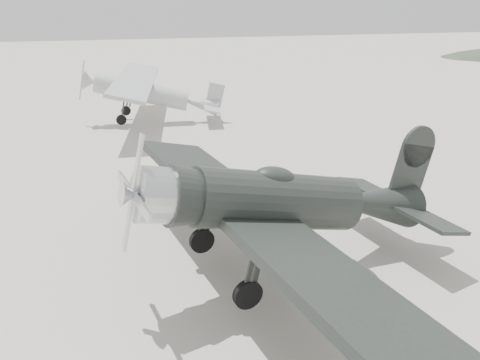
% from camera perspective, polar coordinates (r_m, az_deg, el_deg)
% --- Properties ---
extents(ground, '(160.00, 160.00, 0.00)m').
position_cam_1_polar(ground, '(15.63, 3.11, -7.17)').
color(ground, '#A9A696').
rests_on(ground, ground).
extents(lowwing_monoplane, '(9.59, 13.30, 4.27)m').
position_cam_1_polar(lowwing_monoplane, '(12.81, 6.10, -2.72)').
color(lowwing_monoplane, black).
rests_on(lowwing_monoplane, ground).
extents(highwing_monoplane, '(8.68, 12.19, 3.44)m').
position_cam_1_polar(highwing_monoplane, '(29.97, -11.23, 10.84)').
color(highwing_monoplane, '#95989A').
rests_on(highwing_monoplane, ground).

